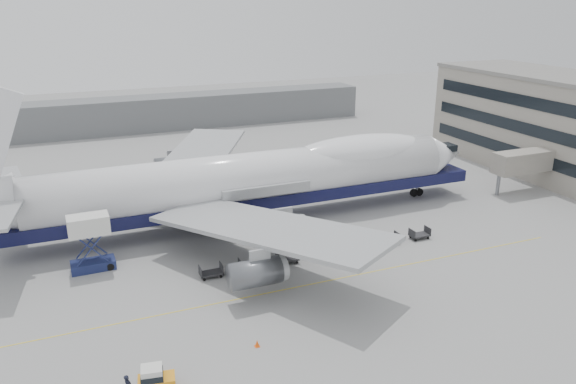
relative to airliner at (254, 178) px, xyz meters
name	(u,v)px	position (x,y,z in m)	size (l,w,h in m)	color
ground	(286,260)	(-0.64, -12.00, -5.62)	(260.00, 260.00, 0.00)	gray
apron_line	(310,285)	(-0.64, -18.00, -5.62)	(60.00, 0.15, 0.01)	gold
hangar	(114,116)	(-10.64, 58.00, -2.12)	(110.00, 8.00, 7.00)	slate
airliner	(254,178)	(0.00, 0.00, 0.00)	(67.00, 55.30, 19.98)	white
catering_truck	(90,239)	(-20.02, -6.35, -2.20)	(4.46, 3.15, 5.97)	navy
baggage_tug	(155,380)	(-17.44, -28.02, -4.78)	(2.81, 1.81, 1.91)	orange
traffic_cone	(257,343)	(-8.90, -25.82, -5.34)	(0.41, 0.41, 0.61)	#FF540D
dolly_0	(211,272)	(-9.18, -12.75, -5.09)	(2.30, 1.35, 1.30)	#2D2D30
dolly_1	(250,265)	(-5.00, -12.75, -5.09)	(2.30, 1.35, 1.30)	#2D2D30
dolly_2	(288,258)	(-0.81, -12.75, -5.09)	(2.30, 1.35, 1.30)	#2D2D30
dolly_3	(323,252)	(3.37, -12.75, -5.09)	(2.30, 1.35, 1.30)	#2D2D30
dolly_4	(357,246)	(7.55, -12.75, -5.09)	(2.30, 1.35, 1.30)	#2D2D30
dolly_5	(389,240)	(11.74, -12.75, -5.09)	(2.30, 1.35, 1.30)	#2D2D30
dolly_6	(419,234)	(15.92, -12.75, -5.09)	(2.30, 1.35, 1.30)	#2D2D30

